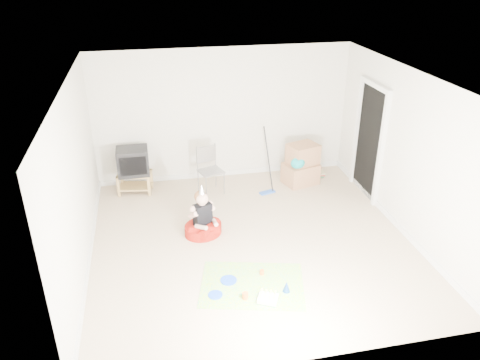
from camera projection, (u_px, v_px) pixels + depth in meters
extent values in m
plane|color=#C8AE8F|center=(251.00, 241.00, 7.48)|extent=(5.00, 5.00, 0.00)
cube|color=black|center=(369.00, 142.00, 8.54)|extent=(0.02, 0.90, 2.05)
cube|color=#A5834A|center=(134.00, 174.00, 8.84)|extent=(0.69, 0.49, 0.03)
cube|color=#A5834A|center=(136.00, 186.00, 8.95)|extent=(0.69, 0.49, 0.03)
cube|color=#A5834A|center=(118.00, 187.00, 8.76)|extent=(0.06, 0.06, 0.39)
cube|color=#A5834A|center=(149.00, 186.00, 8.78)|extent=(0.06, 0.06, 0.39)
cube|color=#A5834A|center=(122.00, 179.00, 9.06)|extent=(0.06, 0.06, 0.39)
cube|color=#A5834A|center=(151.00, 178.00, 9.08)|extent=(0.06, 0.06, 0.39)
cube|color=black|center=(133.00, 161.00, 8.72)|extent=(0.58, 0.48, 0.50)
cube|color=gray|center=(211.00, 171.00, 8.78)|extent=(0.52, 0.50, 0.03)
cylinder|color=gray|center=(202.00, 173.00, 8.69)|extent=(0.02, 0.02, 0.92)
cylinder|color=gray|center=(220.00, 169.00, 8.86)|extent=(0.02, 0.02, 0.92)
cube|color=#AC7853|center=(300.00, 173.00, 9.26)|extent=(0.74, 0.63, 0.41)
cube|color=#AC7853|center=(303.00, 154.00, 9.13)|extent=(0.66, 0.59, 0.39)
ellipsoid|color=#0D9297|center=(298.00, 163.00, 8.93)|extent=(0.28, 0.19, 0.22)
cube|color=blue|center=(267.00, 192.00, 8.95)|extent=(0.32, 0.19, 0.03)
cylinder|color=black|center=(268.00, 163.00, 8.68)|extent=(0.14, 0.40, 1.20)
cube|color=#267349|center=(318.00, 174.00, 9.67)|extent=(0.25, 0.31, 0.03)
cube|color=maroon|center=(318.00, 173.00, 9.65)|extent=(0.22, 0.28, 0.03)
cube|color=#C1B588|center=(318.00, 172.00, 9.64)|extent=(0.20, 0.26, 0.03)
cylinder|color=#9B170E|center=(203.00, 229.00, 7.63)|extent=(0.82, 0.82, 0.17)
cube|color=black|center=(203.00, 215.00, 7.51)|extent=(0.32, 0.26, 0.38)
sphere|color=#D19D8B|center=(202.00, 199.00, 7.39)|extent=(0.26, 0.26, 0.20)
cone|color=silver|center=(202.00, 189.00, 7.31)|extent=(0.10, 0.10, 0.15)
cube|color=#FF358D|center=(252.00, 285.00, 6.49)|extent=(1.62, 1.34, 0.01)
cube|color=white|center=(268.00, 299.00, 6.17)|extent=(0.32, 0.30, 0.07)
cube|color=green|center=(268.00, 301.00, 6.18)|extent=(0.32, 0.30, 0.01)
cylinder|color=beige|center=(261.00, 296.00, 6.12)|extent=(0.01, 0.01, 0.07)
cylinder|color=beige|center=(265.00, 297.00, 6.11)|extent=(0.01, 0.01, 0.07)
cylinder|color=beige|center=(270.00, 297.00, 6.10)|extent=(0.01, 0.01, 0.07)
cylinder|color=beige|center=(274.00, 298.00, 6.08)|extent=(0.01, 0.01, 0.07)
cylinder|color=beige|center=(262.00, 292.00, 6.19)|extent=(0.01, 0.01, 0.07)
cylinder|color=beige|center=(266.00, 293.00, 6.18)|extent=(0.01, 0.01, 0.07)
cylinder|color=beige|center=(271.00, 293.00, 6.17)|extent=(0.01, 0.01, 0.07)
cylinder|color=beige|center=(275.00, 294.00, 6.15)|extent=(0.01, 0.01, 0.07)
cylinder|color=blue|center=(229.00, 280.00, 6.56)|extent=(0.32, 0.32, 0.01)
cylinder|color=blue|center=(215.00, 295.00, 6.28)|extent=(0.27, 0.27, 0.01)
cylinder|color=orange|center=(262.00, 272.00, 6.68)|extent=(0.06, 0.06, 0.07)
cylinder|color=orange|center=(245.00, 296.00, 6.21)|extent=(0.10, 0.10, 0.09)
cone|color=#1A4AB6|center=(286.00, 287.00, 6.32)|extent=(0.12, 0.12, 0.16)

